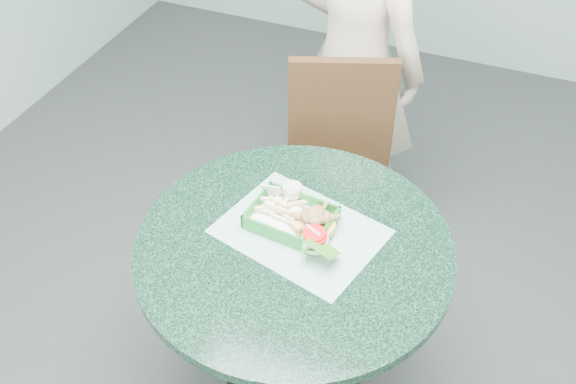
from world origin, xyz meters
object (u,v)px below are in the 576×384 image
at_px(crab_sandwich, 315,222).
at_px(sauce_ramekin, 289,195).
at_px(food_basket, 291,225).
at_px(cafe_table, 294,288).
at_px(diner_person, 354,53).
at_px(dining_chair, 331,166).

xyz_separation_m(crab_sandwich, sauce_ramekin, (-0.11, 0.08, 0.00)).
height_order(food_basket, sauce_ramekin, sauce_ramekin).
bearing_deg(crab_sandwich, cafe_table, -115.45).
height_order(diner_person, food_basket, diner_person).
xyz_separation_m(diner_person, crab_sandwich, (0.17, -0.87, -0.03)).
bearing_deg(diner_person, dining_chair, 109.11).
height_order(cafe_table, diner_person, diner_person).
distance_m(dining_chair, diner_person, 0.43).
bearing_deg(dining_chair, diner_person, 75.20).
relative_size(dining_chair, sauce_ramekin, 16.15).
bearing_deg(cafe_table, food_basket, 117.76).
xyz_separation_m(cafe_table, dining_chair, (-0.10, 0.63, -0.05)).
relative_size(food_basket, crab_sandwich, 1.95).
relative_size(cafe_table, diner_person, 0.54).
bearing_deg(diner_person, crab_sandwich, 114.50).
bearing_deg(diner_person, food_basket, 109.92).
relative_size(dining_chair, crab_sandwich, 7.81).
bearing_deg(dining_chair, sauce_ramekin, -107.23).
bearing_deg(food_basket, diner_person, 96.35).
height_order(cafe_table, crab_sandwich, crab_sandwich).
height_order(crab_sandwich, sauce_ramekin, crab_sandwich).
relative_size(cafe_table, sauce_ramekin, 15.48).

